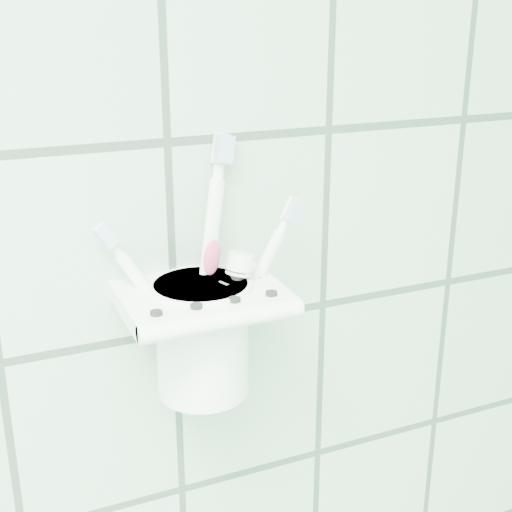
{
  "coord_description": "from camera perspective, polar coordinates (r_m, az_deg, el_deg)",
  "views": [
    {
      "loc": [
        0.46,
        0.61,
        1.54
      ],
      "look_at": [
        0.67,
        1.1,
        1.35
      ],
      "focal_mm": 50.0,
      "sensor_mm": 36.0,
      "label": 1
    }
  ],
  "objects": [
    {
      "name": "toothbrush_blue",
      "position": [
        0.62,
        -5.17,
        -0.7
      ],
      "size": [
        0.05,
        0.04,
        0.22
      ],
      "rotation": [
        -0.14,
        0.21,
        0.06
      ],
      "color": "white",
      "rests_on": "cup"
    },
    {
      "name": "toothbrush_pink",
      "position": [
        0.63,
        -3.51,
        -2.6
      ],
      "size": [
        0.08,
        0.03,
        0.17
      ],
      "rotation": [
        -0.22,
        -0.52,
        0.16
      ],
      "color": "white",
      "rests_on": "cup"
    },
    {
      "name": "holder_bracket",
      "position": [
        0.62,
        -4.45,
        -3.42
      ],
      "size": [
        0.14,
        0.11,
        0.04
      ],
      "color": "white",
      "rests_on": "wall_back"
    },
    {
      "name": "cup",
      "position": [
        0.64,
        -4.34,
        -6.24
      ],
      "size": [
        0.09,
        0.09,
        0.11
      ],
      "color": "white",
      "rests_on": "holder_bracket"
    },
    {
      "name": "toothpaste_tube",
      "position": [
        0.62,
        -3.15,
        -4.62
      ],
      "size": [
        0.05,
        0.03,
        0.13
      ],
      "rotation": [
        -0.01,
        0.25,
        0.31
      ],
      "color": "silver",
      "rests_on": "cup"
    },
    {
      "name": "toothbrush_orange",
      "position": [
        0.63,
        -3.98,
        -2.33
      ],
      "size": [
        0.08,
        0.02,
        0.18
      ],
      "rotation": [
        0.06,
        0.49,
        0.09
      ],
      "color": "white",
      "rests_on": "cup"
    }
  ]
}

